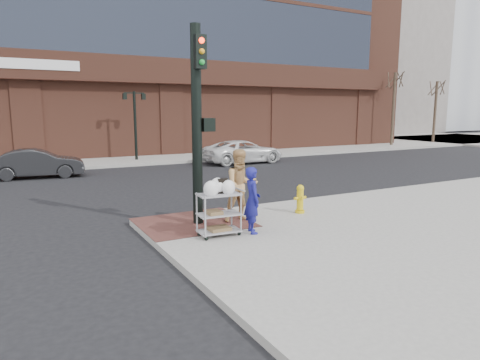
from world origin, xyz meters
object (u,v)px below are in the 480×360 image
lamp_post (135,118)px  traffic_signal_pole (198,120)px  fire_hydrant (300,198)px  utility_cart (219,210)px  woman_blue (252,200)px  pedestrian_tan (241,186)px  minivan_white (243,152)px  sedan_dark (37,163)px

lamp_post → traffic_signal_pole: size_ratio=0.80×
traffic_signal_pole → fire_hydrant: bearing=-6.2°
utility_cart → woman_blue: bearing=-10.5°
lamp_post → fire_hydrant: 15.69m
lamp_post → pedestrian_tan: 15.69m
woman_blue → minivan_white: woman_blue is taller
traffic_signal_pole → pedestrian_tan: bearing=-17.1°
lamp_post → minivan_white: bearing=-32.8°
traffic_signal_pole → sedan_dark: traffic_signal_pole is taller
traffic_signal_pole → woman_blue: bearing=-61.2°
woman_blue → fire_hydrant: 2.50m
minivan_white → fire_hydrant: size_ratio=5.85×
pedestrian_tan → fire_hydrant: (1.93, 0.00, -0.54)m
traffic_signal_pole → sedan_dark: 12.03m
fire_hydrant → lamp_post: bearing=91.9°
traffic_signal_pole → woman_blue: (0.77, -1.41, -1.88)m
woman_blue → pedestrian_tan: size_ratio=0.83×
sedan_dark → woman_blue: bearing=-156.7°
pedestrian_tan → minivan_white: (6.78, 12.09, -0.44)m
sedan_dark → minivan_white: minivan_white is taller
woman_blue → utility_cart: woman_blue is taller
minivan_white → pedestrian_tan: bearing=148.5°
lamp_post → fire_hydrant: lamp_post is taller
pedestrian_tan → utility_cart: bearing=-135.3°
lamp_post → pedestrian_tan: lamp_post is taller
traffic_signal_pole → utility_cart: size_ratio=3.68×
traffic_signal_pole → utility_cart: 2.42m
sedan_dark → fire_hydrant: bearing=-146.1°
lamp_post → pedestrian_tan: bearing=-95.2°
minivan_white → utility_cart: bearing=146.5°
pedestrian_tan → sedan_dark: bearing=114.1°
pedestrian_tan → sedan_dark: size_ratio=0.48×
traffic_signal_pole → lamp_post: bearing=80.8°
woman_blue → minivan_white: size_ratio=0.33×
pedestrian_tan → minivan_white: size_ratio=0.40×
pedestrian_tan → utility_cart: pedestrian_tan is taller
utility_cart → fire_hydrant: 3.18m
traffic_signal_pole → fire_hydrant: size_ratio=6.09×
minivan_white → traffic_signal_pole: bearing=144.1°
traffic_signal_pole → pedestrian_tan: (1.06, -0.33, -1.72)m
minivan_white → utility_cart: size_ratio=3.54×
utility_cart → fire_hydrant: size_ratio=1.65×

